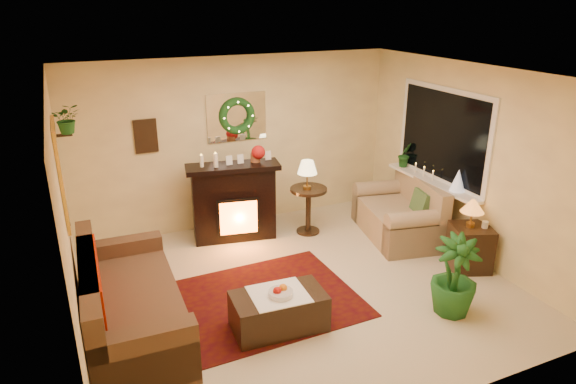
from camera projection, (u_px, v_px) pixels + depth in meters
name	position (u px, v px, depth m)	size (l,w,h in m)	color
floor	(300.00, 288.00, 6.36)	(5.00, 5.00, 0.00)	beige
ceiling	(301.00, 75.00, 5.44)	(5.00, 5.00, 0.00)	white
wall_back	(237.00, 143.00, 7.82)	(5.00, 5.00, 0.00)	#EFD88C
wall_front	(425.00, 282.00, 3.98)	(5.00, 5.00, 0.00)	#EFD88C
wall_left	(66.00, 227.00, 4.94)	(4.50, 4.50, 0.00)	#EFD88C
wall_right	(469.00, 163.00, 6.85)	(4.50, 4.50, 0.00)	#EFD88C
area_rug	(256.00, 302.00, 6.05)	(2.35, 1.76, 0.01)	#51040F
sofa	(132.00, 296.00, 5.38)	(0.95, 2.15, 0.92)	brown
red_throw	(129.00, 288.00, 5.50)	(0.80, 1.30, 0.02)	#BB3424
fireplace	(234.00, 204.00, 7.50)	(1.18, 0.37, 1.08)	black
poinsettia	(258.00, 152.00, 7.33)	(0.20, 0.20, 0.20)	#A71312
mantel_candle_a	(202.00, 161.00, 7.07)	(0.06, 0.06, 0.17)	white
mantel_candle_b	(216.00, 160.00, 7.10)	(0.07, 0.07, 0.20)	white
mantel_mirror	(237.00, 117.00, 7.66)	(0.92, 0.02, 0.72)	white
wreath	(238.00, 116.00, 7.62)	(0.55, 0.55, 0.11)	#194719
wall_art	(146.00, 136.00, 7.20)	(0.32, 0.03, 0.48)	#381E11
gold_mirror	(61.00, 173.00, 5.05)	(0.03, 0.84, 1.00)	gold
hanging_plant	(69.00, 133.00, 5.67)	(0.33, 0.28, 0.36)	#194719
loveseat	(397.00, 209.00, 7.63)	(0.88, 1.53, 0.88)	tan
window_frame	(443.00, 136.00, 7.23)	(0.03, 1.86, 1.36)	white
window_glass	(442.00, 136.00, 7.22)	(0.02, 1.70, 1.22)	black
window_sill	(432.00, 182.00, 7.43)	(0.22, 1.86, 0.04)	white
mini_tree	(458.00, 181.00, 6.98)	(0.21, 0.21, 0.32)	silver
sill_plant	(405.00, 155.00, 7.98)	(0.28, 0.23, 0.52)	#13360E
side_table_round	(308.00, 212.00, 7.77)	(0.55, 0.55, 0.72)	#3D2410
lamp_cream	(307.00, 179.00, 7.53)	(0.29, 0.29, 0.45)	#FFEB9B
end_table_square	(470.00, 249.00, 6.74)	(0.49, 0.49, 0.60)	black
lamp_tiffany	(471.00, 216.00, 6.57)	(0.30, 0.30, 0.44)	gold
coffee_table	(279.00, 311.00, 5.51)	(0.99, 0.55, 0.42)	#3D1B0D
fruit_bowl	(281.00, 293.00, 5.40)	(0.26, 0.26, 0.06)	silver
floor_palm	(454.00, 277.00, 5.71)	(1.56, 1.56, 2.79)	#286531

